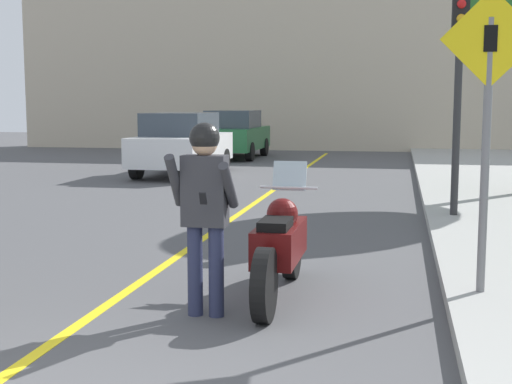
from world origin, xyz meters
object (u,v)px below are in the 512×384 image
at_px(traffic_light, 459,63).
at_px(parked_car_green, 234,134).
at_px(person_biker, 205,198).
at_px(motorcycle, 280,246).
at_px(parked_car_white, 182,143).
at_px(crossing_sign, 487,113).

bearing_deg(traffic_light, parked_car_green, 117.36).
bearing_deg(person_biker, parked_car_green, 102.29).
relative_size(motorcycle, parked_car_white, 0.55).
height_order(person_biker, parked_car_white, person_biker).
distance_m(motorcycle, parked_car_white, 12.42).
relative_size(person_biker, parked_car_white, 0.42).
relative_size(traffic_light, parked_car_white, 0.83).
xyz_separation_m(person_biker, parked_car_white, (-4.03, 12.29, -0.24)).
height_order(traffic_light, parked_car_white, traffic_light).
height_order(motorcycle, parked_car_green, parked_car_green).
distance_m(motorcycle, traffic_light, 5.66).
xyz_separation_m(traffic_light, parked_car_white, (-6.63, 6.67, -1.72)).
bearing_deg(parked_car_green, motorcycle, -75.48).
relative_size(motorcycle, parked_car_green, 0.55).
bearing_deg(parked_car_white, crossing_sign, -60.35).
relative_size(motorcycle, person_biker, 1.31).
xyz_separation_m(motorcycle, person_biker, (-0.56, -0.76, 0.57)).
bearing_deg(traffic_light, person_biker, -114.82).
relative_size(motorcycle, crossing_sign, 0.82).
bearing_deg(crossing_sign, parked_car_white, 119.65).
relative_size(crossing_sign, traffic_light, 0.82).
distance_m(parked_car_white, parked_car_green, 6.09).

